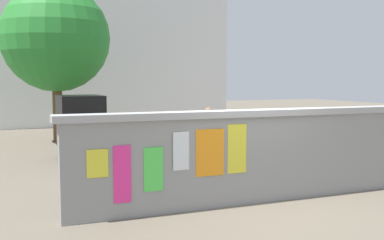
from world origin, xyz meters
TOP-DOWN VIEW (x-y plane):
  - ground at (0.00, 8.00)m, footprint 60.00×60.00m
  - poster_wall at (-0.01, -0.00)m, footprint 7.10×0.42m
  - auto_rickshaw_truck at (-1.29, 5.89)m, footprint 3.64×1.59m
  - motorcycle at (-1.08, 2.00)m, footprint 1.90×0.56m
  - bicycle_near at (2.80, 3.87)m, footprint 1.65×0.62m
  - bicycle_far at (1.80, 1.17)m, footprint 1.71×0.44m
  - person_walking at (0.40, 2.83)m, footprint 0.41×0.41m
  - tree_roadside at (-2.54, 10.00)m, footprint 3.93×3.93m
  - building_background at (0.40, 18.48)m, footprint 13.29×7.20m

SIDE VIEW (x-z plane):
  - ground at x=0.00m, z-range 0.00..0.00m
  - bicycle_near at x=2.80m, z-range -0.11..0.84m
  - bicycle_far at x=1.80m, z-range -0.11..0.84m
  - motorcycle at x=-1.08m, z-range 0.03..0.90m
  - poster_wall at x=-0.01m, z-range 0.02..1.76m
  - auto_rickshaw_truck at x=-1.29m, z-range -0.02..1.83m
  - person_walking at x=0.40m, z-range 0.18..1.80m
  - tree_roadside at x=-2.54m, z-range 0.92..6.70m
  - building_background at x=0.40m, z-range 0.02..8.70m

